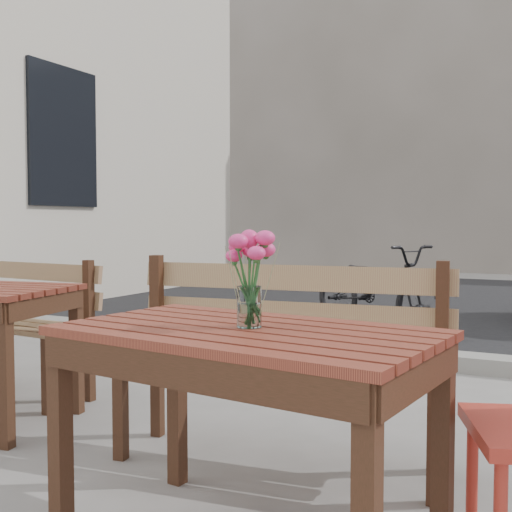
# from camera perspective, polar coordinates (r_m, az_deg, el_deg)

# --- Properties ---
(street) EXTENTS (30.00, 8.12, 0.12)m
(street) POSITION_cam_1_polar(r_m,az_deg,el_deg) (7.07, 18.36, -5.77)
(street) COLOR black
(street) RESTS_ON ground
(main_table) EXTENTS (1.28, 0.84, 0.75)m
(main_table) POSITION_cam_1_polar(r_m,az_deg,el_deg) (2.12, -0.82, -9.69)
(main_table) COLOR #551F16
(main_table) RESTS_ON ground
(main_bench) EXTENTS (1.56, 0.62, 0.95)m
(main_bench) POSITION_cam_1_polar(r_m,az_deg,el_deg) (2.96, 2.41, -7.04)
(main_bench) COLOR #9C7250
(main_bench) RESTS_ON ground
(main_vase) EXTENTS (0.17, 0.17, 0.32)m
(main_vase) POSITION_cam_1_polar(r_m,az_deg,el_deg) (2.09, -0.61, -0.97)
(main_vase) COLOR white
(main_vase) RESTS_ON main_table
(second_bench) EXTENTS (1.45, 0.53, 0.88)m
(second_bench) POSITION_cam_1_polar(r_m,az_deg,el_deg) (4.47, -21.18, -4.33)
(second_bench) COLOR #9C7250
(second_bench) RESTS_ON ground
(bicycle) EXTENTS (1.75, 1.27, 0.88)m
(bicycle) POSITION_cam_1_polar(r_m,az_deg,el_deg) (6.60, 10.69, -2.72)
(bicycle) COLOR black
(bicycle) RESTS_ON ground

